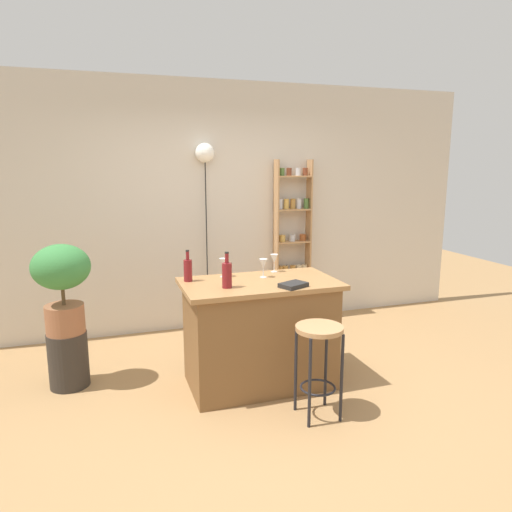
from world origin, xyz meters
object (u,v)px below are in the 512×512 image
(spice_shelf, at_px, (292,238))
(wine_glass_right, at_px, (223,264))
(potted_plant, at_px, (62,280))
(bottle_olive_oil, at_px, (227,274))
(bottle_sauce_amber, at_px, (188,270))
(pendant_globe_light, at_px, (205,155))
(wine_glass_left, at_px, (274,259))
(plant_stool, at_px, (68,359))
(cookbook, at_px, (293,285))
(wine_glass_center, at_px, (263,264))
(bar_stool, at_px, (319,349))

(spice_shelf, bearing_deg, wine_glass_right, -133.28)
(potted_plant, xyz_separation_m, bottle_olive_oil, (1.26, -0.58, 0.08))
(potted_plant, relative_size, bottle_sauce_amber, 2.85)
(potted_plant, relative_size, pendant_globe_light, 0.36)
(wine_glass_left, relative_size, pendant_globe_light, 0.08)
(plant_stool, bearing_deg, wine_glass_right, -9.09)
(spice_shelf, xyz_separation_m, cookbook, (-0.73, -1.76, -0.08))
(bottle_sauce_amber, bearing_deg, spice_shelf, 41.17)
(plant_stool, relative_size, wine_glass_center, 2.94)
(plant_stool, relative_size, cookbook, 2.30)
(bottle_olive_oil, bearing_deg, wine_glass_center, 31.20)
(bottle_olive_oil, bearing_deg, pendant_globe_light, 83.09)
(wine_glass_center, bearing_deg, bottle_sauce_amber, 173.64)
(bottle_sauce_amber, height_order, bottle_olive_oil, bottle_olive_oil)
(bottle_olive_oil, height_order, pendant_globe_light, pendant_globe_light)
(spice_shelf, bearing_deg, potted_plant, -157.52)
(bar_stool, relative_size, wine_glass_right, 4.37)
(bottle_sauce_amber, bearing_deg, pendant_globe_light, 71.21)
(spice_shelf, height_order, cookbook, spice_shelf)
(bottle_olive_oil, xyz_separation_m, wine_glass_left, (0.55, 0.41, 0.01))
(wine_glass_center, xyz_separation_m, cookbook, (0.12, -0.38, -0.10))
(spice_shelf, distance_m, plant_stool, 2.81)
(wine_glass_right, bearing_deg, wine_glass_left, 4.46)
(wine_glass_right, bearing_deg, bottle_olive_oil, -99.86)
(bar_stool, relative_size, plant_stool, 1.49)
(spice_shelf, height_order, bottle_olive_oil, spice_shelf)
(wine_glass_right, height_order, pendant_globe_light, pendant_globe_light)
(plant_stool, relative_size, potted_plant, 0.63)
(bottle_olive_oil, distance_m, cookbook, 0.54)
(potted_plant, distance_m, bottle_sauce_amber, 1.04)
(potted_plant, distance_m, wine_glass_right, 1.35)
(wine_glass_right, xyz_separation_m, cookbook, (0.45, -0.52, -0.10))
(bar_stool, height_order, wine_glass_right, wine_glass_right)
(bottle_sauce_amber, distance_m, wine_glass_center, 0.65)
(potted_plant, height_order, wine_glass_left, potted_plant)
(plant_stool, distance_m, wine_glass_left, 1.99)
(bottle_sauce_amber, relative_size, wine_glass_right, 1.63)
(bottle_sauce_amber, bearing_deg, wine_glass_left, 6.95)
(spice_shelf, xyz_separation_m, wine_glass_left, (-0.69, -1.21, 0.02))
(wine_glass_center, bearing_deg, wine_glass_left, 46.15)
(spice_shelf, relative_size, pendant_globe_light, 0.92)
(bottle_olive_oil, height_order, cookbook, bottle_olive_oil)
(bar_stool, distance_m, cookbook, 0.56)
(wine_glass_right, bearing_deg, wine_glass_center, -22.26)
(plant_stool, xyz_separation_m, cookbook, (1.77, -0.73, 0.70))
(bottle_sauce_amber, relative_size, wine_glass_center, 1.63)
(wine_glass_right, bearing_deg, pendant_globe_light, 83.95)
(bottle_sauce_amber, relative_size, bottle_olive_oil, 0.92)
(potted_plant, distance_m, bottle_olive_oil, 1.39)
(plant_stool, relative_size, bottle_sauce_amber, 1.81)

